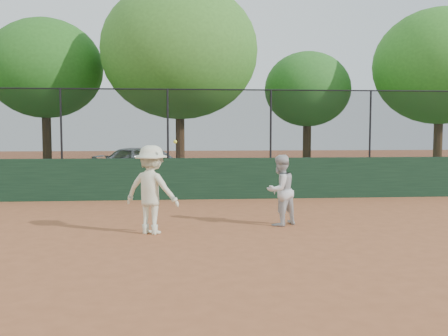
{
  "coord_description": "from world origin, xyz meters",
  "views": [
    {
      "loc": [
        -0.11,
        -8.47,
        2.02
      ],
      "look_at": [
        0.8,
        2.2,
        1.2
      ],
      "focal_mm": 40.0,
      "sensor_mm": 36.0,
      "label": 1
    }
  ],
  "objects": [
    {
      "name": "ground",
      "position": [
        0.0,
        0.0,
        0.0
      ],
      "size": [
        80.0,
        80.0,
        0.0
      ],
      "primitive_type": "plane",
      "color": "#A55B35",
      "rests_on": "ground"
    },
    {
      "name": "back_wall",
      "position": [
        0.0,
        6.0,
        0.6
      ],
      "size": [
        26.0,
        0.2,
        1.2
      ],
      "primitive_type": "cube",
      "color": "#17331F",
      "rests_on": "ground"
    },
    {
      "name": "grass_strip",
      "position": [
        0.0,
        12.0,
        0.0
      ],
      "size": [
        36.0,
        12.0,
        0.01
      ],
      "primitive_type": "cube",
      "color": "#294C18",
      "rests_on": "ground"
    },
    {
      "name": "parked_car",
      "position": [
        -1.36,
        10.63,
        0.72
      ],
      "size": [
        4.55,
        2.75,
        1.45
      ],
      "primitive_type": "imported",
      "rotation": [
        0.0,
        0.0,
        1.31
      ],
      "color": "#A3A8AC",
      "rests_on": "ground"
    },
    {
      "name": "player_second",
      "position": [
        1.96,
        1.85,
        0.75
      ],
      "size": [
        0.92,
        0.88,
        1.5
      ],
      "primitive_type": "imported",
      "rotation": [
        0.0,
        0.0,
        3.76
      ],
      "color": "silver",
      "rests_on": "ground"
    },
    {
      "name": "player_main",
      "position": [
        -0.7,
        1.23,
        0.86
      ],
      "size": [
        1.28,
        1.04,
        1.83
      ],
      "color": "beige",
      "rests_on": "ground"
    },
    {
      "name": "fence_assembly",
      "position": [
        -0.03,
        6.0,
        2.24
      ],
      "size": [
        26.0,
        0.06,
        2.0
      ],
      "color": "black",
      "rests_on": "back_wall"
    },
    {
      "name": "tree_1",
      "position": [
        -5.55,
        12.31,
        4.47
      ],
      "size": [
        4.61,
        4.19,
        6.47
      ],
      "color": "#3F2A15",
      "rests_on": "ground"
    },
    {
      "name": "tree_2",
      "position": [
        -0.16,
        11.01,
        5.03
      ],
      "size": [
        6.04,
        5.49,
        7.64
      ],
      "color": "#4D311B",
      "rests_on": "ground"
    },
    {
      "name": "tree_3",
      "position": [
        5.36,
        12.95,
        3.76
      ],
      "size": [
        3.75,
        3.41,
        5.4
      ],
      "color": "#412915",
      "rests_on": "ground"
    },
    {
      "name": "tree_4",
      "position": [
        10.43,
        11.26,
        4.59
      ],
      "size": [
        5.45,
        4.95,
        6.95
      ],
      "color": "#4D331B",
      "rests_on": "ground"
    }
  ]
}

